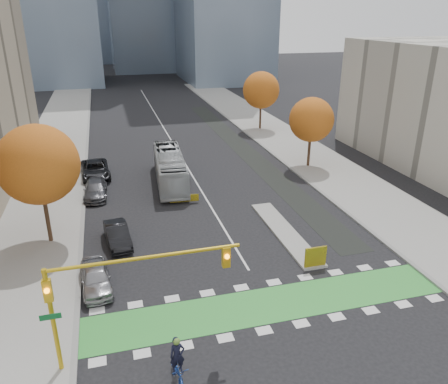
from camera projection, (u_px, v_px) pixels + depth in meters
ground at (280, 322)px, 22.24m from camera, size 300.00×300.00×0.00m
sidewalk_west at (41, 199)px, 36.76m from camera, size 7.00×120.00×0.15m
sidewalk_east at (330, 171)px, 43.35m from camera, size 7.00×120.00×0.15m
curb_west at (84, 195)px, 37.61m from camera, size 0.30×120.00×0.16m
curb_east at (298, 174)px, 42.50m from camera, size 0.30×120.00×0.16m
bike_crossing at (269, 304)px, 23.57m from camera, size 20.00×3.00×0.01m
centre_line at (166, 132)px, 57.93m from camera, size 0.15×70.00×0.01m
bike_lane_paint at (243, 148)px, 50.84m from camera, size 2.50×50.00×0.01m
median_island at (284, 232)px, 31.21m from camera, size 1.60×10.00×0.16m
hazard_board at (316, 257)px, 26.66m from camera, size 1.40×0.12×1.30m
tree_west at (38, 165)px, 27.88m from camera, size 5.20×5.20×8.22m
tree_east_near at (311, 120)px, 42.95m from camera, size 4.40×4.40×7.08m
tree_east_far at (261, 90)px, 57.21m from camera, size 4.80×4.80×7.65m
traffic_signal_west at (113, 284)px, 18.31m from camera, size 8.53×0.56×5.20m
cyclist at (178, 367)px, 18.40m from camera, size 0.80×1.99×2.26m
bus at (170, 168)px, 39.96m from camera, size 3.20×10.60×2.91m
parked_car_a at (96, 278)px, 24.74m from camera, size 2.01×4.23×1.39m
parked_car_b at (117, 235)px, 29.56m from camera, size 1.88×4.25×1.36m
parked_car_c at (95, 189)px, 37.19m from camera, size 2.03×4.65×1.33m
parked_car_d at (95, 170)px, 41.61m from camera, size 2.89×5.66×1.53m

